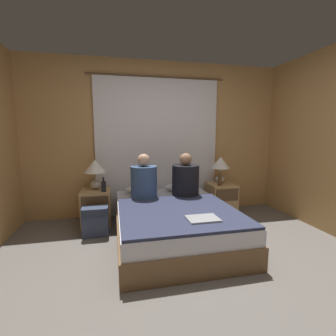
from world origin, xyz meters
The scene contains 17 objects.
ground_plane centered at (0.00, 0.00, 0.00)m, with size 16.00×16.00×0.00m, color #66605B.
wall_back centered at (0.00, 2.05, 1.25)m, with size 4.30×0.06×2.50m.
curtain_panel centered at (0.00, 1.99, 1.12)m, with size 2.21×0.03×2.25m.
bed centered at (0.00, 0.95, 0.21)m, with size 1.42×1.96×0.43m.
nightstand_left centered at (-1.00, 1.67, 0.26)m, with size 0.42×0.46×0.53m.
nightstand_right centered at (1.00, 1.67, 0.26)m, with size 0.42×0.46×0.53m.
lamp_left centered at (-1.00, 1.72, 0.83)m, with size 0.31×0.31×0.44m.
lamp_right centered at (1.00, 1.72, 0.83)m, with size 0.31×0.31×0.44m.
pillow_left centered at (-0.31, 1.75, 0.49)m, with size 0.49×0.30×0.12m.
pillow_right centered at (0.31, 1.75, 0.49)m, with size 0.49×0.30×0.12m.
blanket_on_bed centered at (0.00, 0.67, 0.45)m, with size 1.36×1.34×0.03m.
person_left_in_bed centered at (-0.32, 1.38, 0.69)m, with size 0.37×0.37×0.64m.
person_right_in_bed centered at (0.29, 1.38, 0.68)m, with size 0.39×0.39×0.64m.
beer_bottle_on_left_stand centered at (-0.88, 1.53, 0.61)m, with size 0.07×0.07×0.21m.
beer_bottle_on_right_stand centered at (0.90, 1.53, 0.61)m, with size 0.06×0.06×0.22m.
laptop_on_bed centered at (0.17, 0.33, 0.47)m, with size 0.33×0.24×0.02m.
backpack_on_floor centered at (-0.99, 1.25, 0.22)m, with size 0.34×0.21×0.39m.
Camera 1 is at (-0.72, -1.97, 1.36)m, focal length 26.00 mm.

